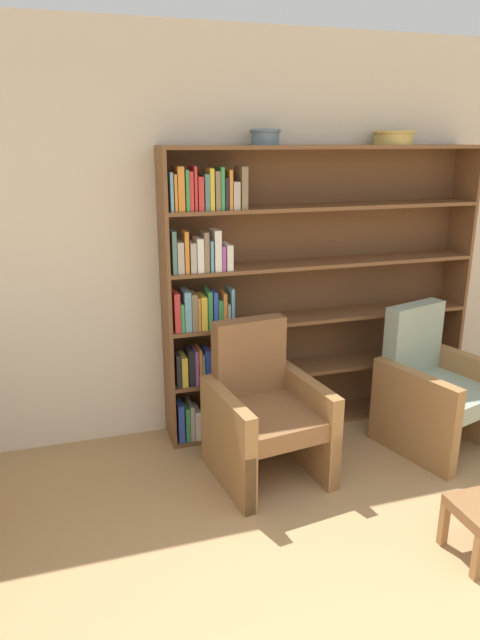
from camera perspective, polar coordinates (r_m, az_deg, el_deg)
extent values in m
cube|color=beige|center=(4.09, 1.95, 8.13)|extent=(12.00, 0.06, 2.75)
cube|color=brown|center=(3.81, -7.40, 1.61)|extent=(0.02, 0.30, 2.01)
cube|color=brown|center=(4.73, 20.70, 3.75)|extent=(0.02, 0.30, 2.01)
cube|color=brown|center=(4.02, 8.82, 16.73)|extent=(2.24, 0.30, 0.02)
cube|color=brown|center=(4.50, 7.63, -9.45)|extent=(2.24, 0.30, 0.03)
cube|color=brown|center=(4.27, 7.37, 3.35)|extent=(2.24, 0.01, 2.01)
cube|color=#334CB2|center=(4.09, -6.05, -9.97)|extent=(0.04, 0.16, 0.28)
cube|color=#388C47|center=(4.09, -5.38, -10.10)|extent=(0.03, 0.14, 0.25)
cube|color=#B2A899|center=(4.12, -5.02, -9.81)|extent=(0.03, 0.20, 0.26)
cube|color=white|center=(4.14, -4.45, -10.03)|extent=(0.04, 0.19, 0.22)
cube|color=white|center=(4.14, -3.82, -10.42)|extent=(0.03, 0.15, 0.16)
cube|color=white|center=(4.14, -3.32, -9.62)|extent=(0.04, 0.19, 0.26)
cube|color=#7F6B4C|center=(4.15, -2.68, -10.03)|extent=(0.04, 0.16, 0.20)
cube|color=#334CB2|center=(4.17, -2.23, -9.99)|extent=(0.02, 0.18, 0.18)
cube|color=gold|center=(4.17, -1.84, -9.55)|extent=(0.02, 0.19, 0.24)
cube|color=brown|center=(4.33, 7.86, -4.52)|extent=(2.24, 0.30, 0.03)
cube|color=black|center=(3.92, -6.32, -4.81)|extent=(0.03, 0.16, 0.23)
cube|color=gold|center=(3.93, -5.73, -4.91)|extent=(0.04, 0.16, 0.21)
cube|color=black|center=(3.92, -5.02, -4.56)|extent=(0.04, 0.14, 0.26)
cube|color=#994C99|center=(3.94, -4.54, -4.55)|extent=(0.02, 0.16, 0.25)
cube|color=orange|center=(3.94, -4.17, -4.46)|extent=(0.02, 0.16, 0.25)
cube|color=#669EB2|center=(3.95, -3.84, -4.74)|extent=(0.02, 0.14, 0.21)
cube|color=#334CB2|center=(3.95, -3.38, -4.50)|extent=(0.04, 0.15, 0.24)
cube|color=white|center=(3.98, -2.78, -4.56)|extent=(0.04, 0.18, 0.21)
cube|color=brown|center=(4.20, 8.08, 0.46)|extent=(2.24, 0.30, 0.02)
cube|color=red|center=(3.78, -6.45, 0.89)|extent=(0.04, 0.15, 0.26)
cube|color=#388C47|center=(3.81, -5.98, 0.44)|extent=(0.02, 0.17, 0.19)
cube|color=#669EB2|center=(3.81, -5.47, 1.10)|extent=(0.04, 0.19, 0.27)
cube|color=#7F6B4C|center=(3.80, -4.74, 0.93)|extent=(0.04, 0.15, 0.25)
cube|color=orange|center=(3.83, -4.36, 0.86)|extent=(0.02, 0.18, 0.22)
cube|color=gold|center=(3.83, -3.85, 0.90)|extent=(0.04, 0.17, 0.23)
cube|color=#388C47|center=(3.84, -3.28, 1.20)|extent=(0.03, 0.18, 0.26)
cube|color=#334CB2|center=(3.82, -2.62, 1.08)|extent=(0.03, 0.12, 0.25)
cube|color=#388C47|center=(3.86, -2.24, 0.82)|extent=(0.03, 0.18, 0.19)
cube|color=orange|center=(3.84, -1.69, 1.08)|extent=(0.02, 0.12, 0.24)
cube|color=#B2A899|center=(3.88, -1.39, 0.65)|extent=(0.02, 0.16, 0.16)
cube|color=#669EB2|center=(3.87, -1.00, 1.40)|extent=(0.02, 0.16, 0.27)
cube|color=brown|center=(4.10, 8.31, 5.71)|extent=(2.24, 0.30, 0.02)
cube|color=#4C756B|center=(3.70, -6.80, 6.86)|extent=(0.03, 0.19, 0.27)
cube|color=#B2A899|center=(3.71, -6.17, 6.33)|extent=(0.04, 0.17, 0.20)
cube|color=orange|center=(3.69, -5.51, 6.83)|extent=(0.03, 0.13, 0.27)
cube|color=#B2A899|center=(3.73, -4.94, 6.36)|extent=(0.04, 0.18, 0.19)
cube|color=white|center=(3.73, -4.20, 6.57)|extent=(0.04, 0.15, 0.22)
cube|color=#7F6B4C|center=(3.72, -3.56, 6.89)|extent=(0.03, 0.14, 0.26)
cube|color=#669EB2|center=(3.76, -3.12, 6.54)|extent=(0.02, 0.18, 0.20)
cube|color=white|center=(3.74, -2.44, 7.02)|extent=(0.04, 0.14, 0.27)
cube|color=#994C99|center=(3.77, -1.92, 6.32)|extent=(0.02, 0.17, 0.16)
cube|color=white|center=(3.80, -1.37, 6.43)|extent=(0.04, 0.19, 0.17)
cube|color=brown|center=(4.04, 8.56, 11.16)|extent=(2.24, 0.30, 0.02)
cube|color=#669EB2|center=(3.64, -7.06, 12.63)|extent=(0.02, 0.17, 0.24)
cube|color=orange|center=(3.66, -6.69, 12.57)|extent=(0.02, 0.19, 0.23)
cube|color=orange|center=(3.67, -6.18, 12.94)|extent=(0.04, 0.19, 0.27)
cube|color=#388C47|center=(3.66, -5.51, 12.80)|extent=(0.02, 0.16, 0.25)
cube|color=red|center=(3.68, -5.16, 12.75)|extent=(0.02, 0.19, 0.24)
cube|color=red|center=(3.68, -4.72, 13.00)|extent=(0.02, 0.18, 0.27)
cube|color=red|center=(3.66, -4.11, 12.51)|extent=(0.03, 0.13, 0.21)
cube|color=#4C756B|center=(3.68, -3.52, 12.66)|extent=(0.03, 0.14, 0.22)
cube|color=gold|center=(3.68, -3.02, 12.93)|extent=(0.03, 0.13, 0.26)
cube|color=#7F6B4C|center=(3.71, -2.54, 12.84)|extent=(0.03, 0.18, 0.24)
cube|color=#388C47|center=(3.72, -2.08, 13.04)|extent=(0.02, 0.18, 0.26)
cube|color=black|center=(3.72, -1.60, 12.55)|extent=(0.02, 0.16, 0.20)
cube|color=orange|center=(3.74, -1.28, 12.94)|extent=(0.02, 0.19, 0.25)
cube|color=#B2A899|center=(3.73, -0.62, 12.38)|extent=(0.04, 0.15, 0.17)
cube|color=#7F6B4C|center=(3.76, 0.11, 13.11)|extent=(0.04, 0.17, 0.27)
cylinder|color=slate|center=(3.84, 2.51, 17.77)|extent=(0.18, 0.18, 0.09)
torus|color=slate|center=(3.84, 2.52, 18.39)|extent=(0.21, 0.21, 0.02)
cylinder|color=tan|center=(4.25, 15.11, 17.16)|extent=(0.27, 0.27, 0.09)
torus|color=tan|center=(4.25, 15.15, 17.68)|extent=(0.29, 0.29, 0.02)
cube|color=olive|center=(3.59, 9.28, -13.85)|extent=(0.08, 0.08, 0.37)
cube|color=olive|center=(3.35, 0.81, -16.17)|extent=(0.08, 0.08, 0.37)
cube|color=olive|center=(4.04, 4.43, -9.87)|extent=(0.08, 0.08, 0.37)
cube|color=olive|center=(3.83, -3.21, -11.54)|extent=(0.08, 0.08, 0.37)
cube|color=brown|center=(3.59, 2.86, -9.77)|extent=(0.56, 0.70, 0.12)
cube|color=brown|center=(3.69, 0.92, -3.88)|extent=(0.49, 0.18, 0.53)
cube|color=olive|center=(3.75, 6.69, -10.18)|extent=(0.17, 0.68, 0.61)
cube|color=olive|center=(3.52, -1.30, -12.02)|extent=(0.17, 0.68, 0.61)
cube|color=olive|center=(3.88, 20.23, -12.27)|extent=(0.09, 0.09, 0.37)
cube|color=olive|center=(4.61, 18.40, -7.18)|extent=(0.09, 0.09, 0.37)
cube|color=olive|center=(4.21, 13.52, -9.18)|extent=(0.09, 0.09, 0.37)
cube|color=gray|center=(4.15, 19.52, -6.86)|extent=(0.64, 0.75, 0.12)
cube|color=gray|center=(4.20, 16.92, -1.96)|extent=(0.49, 0.25, 0.53)
cube|color=olive|center=(4.40, 21.62, -7.03)|extent=(0.27, 0.67, 0.61)
cube|color=olive|center=(3.99, 16.91, -9.14)|extent=(0.27, 0.67, 0.61)
cube|color=olive|center=(3.35, 19.69, -18.69)|extent=(0.04, 0.04, 0.24)
cube|color=olive|center=(3.19, 22.67, -21.10)|extent=(0.04, 0.04, 0.24)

